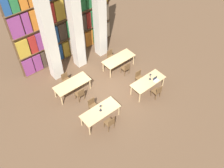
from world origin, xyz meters
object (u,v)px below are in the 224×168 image
Objects in this scene: chair_2 at (157,91)px; chair_4 at (80,94)px; pillar_right at (100,13)px; pillar_left at (48,35)px; reading_table_3 at (119,59)px; desk_lamp_1 at (151,75)px; chair_3 at (139,77)px; chair_6 at (126,68)px; chair_7 at (111,56)px; desk_lamp_0 at (100,107)px; laptop at (156,80)px; reading_table_0 at (100,112)px; chair_5 at (66,80)px; pillar_center at (75,23)px; reading_table_2 at (72,84)px; chair_1 at (93,105)px; reading_table_1 at (148,82)px; chair_0 at (110,123)px.

chair_2 is 4.23m from chair_4.
pillar_right is at bearing 89.82° from chair_2.
pillar_left is 2.94× the size of reading_table_3.
chair_3 is at bearing 102.88° from desk_lamp_1.
chair_6 is at bearing -85.19° from chair_3.
chair_7 is (-0.24, 3.16, -0.56)m from desk_lamp_1.
desk_lamp_0 reaches higher than chair_2.
desk_lamp_1 is at bearing 125.47° from laptop.
desk_lamp_1 is at bearing 94.41° from chair_7.
reading_table_0 is at bearing -156.79° from desk_lamp_0.
chair_4 and chair_5 have the same top height.
desk_lamp_0 is at bearing -152.05° from chair_6.
reading_table_3 is at bearing -48.92° from pillar_center.
chair_7 is (3.22, 3.13, -0.55)m from desk_lamp_0.
chair_3 is (0.00, 1.42, 0.00)m from chair_2.
pillar_left is at bearing -19.42° from chair_7.
pillar_left is at bearing 90.27° from reading_table_0.
reading_table_0 is 1.00× the size of reading_table_2.
pillar_center is at bearing 69.12° from desk_lamp_0.
chair_7 is at bearing 91.32° from chair_2.
pillar_left is 6.68× the size of chair_5.
reading_table_1 is (3.28, -0.76, 0.18)m from chair_1.
desk_lamp_1 reaches higher than chair_2.
chair_6 reaches higher than reading_table_0.
chair_1 and chair_3 have the same top height.
chair_1 is at bearing 164.78° from laptop.
reading_table_3 is (3.26, 2.42, -0.37)m from desk_lamp_0.
chair_1 is at bearing 37.10° from chair_7.
pillar_center is 3.40m from reading_table_3.
chair_7 is (-0.11, -1.16, -2.51)m from pillar_right.
chair_4 is 3.56m from chair_7.
laptop reaches higher than chair_7.
pillar_right is 5.50m from chair_1.
chair_1 is 4.04m from chair_7.
desk_lamp_0 is at bearing -127.84° from pillar_right.
chair_1 is at bearing 166.91° from reading_table_1.
reading_table_1 is 0.73m from chair_3.
chair_2 is 1.00× the size of chair_7.
chair_2 is (3.31, -0.05, 0.00)m from chair_0.
pillar_right reaches higher than chair_5.
pillar_center reaches higher than chair_1.
desk_lamp_1 reaches higher than reading_table_0.
chair_3 is (3.31, 1.36, 0.00)m from chair_0.
chair_4 is at bearing -124.00° from pillar_center.
pillar_left is at bearing -89.04° from chair_1.
chair_0 is 3.31m from chair_2.
chair_2 and chair_4 have the same top height.
chair_7 is at bearing 91.14° from reading_table_1.
pillar_left is at bearing -90.41° from chair_5.
chair_2 is 2.02× the size of desk_lamp_1.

